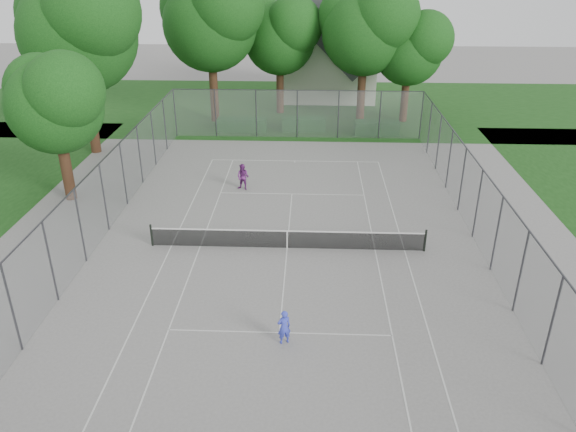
{
  "coord_description": "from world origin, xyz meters",
  "views": [
    {
      "loc": [
        1.01,
        -23.05,
        12.8
      ],
      "look_at": [
        0.0,
        1.0,
        1.2
      ],
      "focal_mm": 35.0,
      "sensor_mm": 36.0,
      "label": 1
    }
  ],
  "objects_px": {
    "house": "(328,51)",
    "woman_player": "(243,177)",
    "tennis_net": "(287,239)",
    "girl_player": "(284,327)"
  },
  "relations": [
    {
      "from": "house",
      "to": "woman_player",
      "type": "height_order",
      "value": "house"
    },
    {
      "from": "house",
      "to": "woman_player",
      "type": "bearing_deg",
      "value": -103.37
    },
    {
      "from": "house",
      "to": "girl_player",
      "type": "height_order",
      "value": "house"
    },
    {
      "from": "house",
      "to": "girl_player",
      "type": "distance_m",
      "value": 36.63
    },
    {
      "from": "tennis_net",
      "to": "woman_player",
      "type": "distance_m",
      "value": 7.53
    },
    {
      "from": "woman_player",
      "to": "house",
      "type": "bearing_deg",
      "value": 95.2
    },
    {
      "from": "house",
      "to": "woman_player",
      "type": "relative_size",
      "value": 6.74
    },
    {
      "from": "girl_player",
      "to": "house",
      "type": "bearing_deg",
      "value": -116.58
    },
    {
      "from": "tennis_net",
      "to": "girl_player",
      "type": "bearing_deg",
      "value": -88.41
    },
    {
      "from": "tennis_net",
      "to": "house",
      "type": "bearing_deg",
      "value": 85.17
    }
  ]
}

